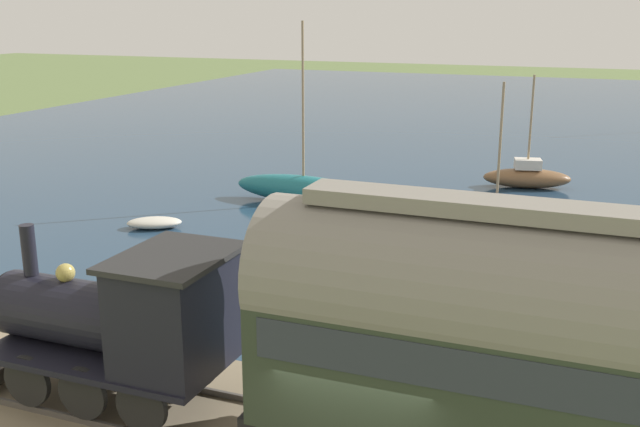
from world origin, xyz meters
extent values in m
cube|color=navy|center=(43.43, 0.00, 0.00)|extent=(80.00, 80.00, 0.01)
cylinder|color=black|center=(-0.16, 3.91, 1.17)|extent=(0.12, 1.00, 1.00)
cylinder|color=black|center=(1.63, 3.91, 1.17)|extent=(0.12, 1.00, 1.00)
cylinder|color=black|center=(-0.16, 5.17, 1.17)|extent=(0.12, 1.00, 1.00)
cylinder|color=black|center=(1.63, 5.17, 1.17)|extent=(0.12, 1.00, 1.00)
cylinder|color=black|center=(-0.16, 6.42, 1.17)|extent=(0.12, 1.00, 1.00)
cylinder|color=black|center=(1.63, 6.42, 1.17)|extent=(0.12, 1.00, 1.00)
cube|color=black|center=(0.74, 5.17, 1.58)|extent=(2.29, 4.57, 0.12)
cylinder|color=black|center=(0.74, 6.08, 2.27)|extent=(1.27, 2.74, 1.27)
cylinder|color=black|center=(0.74, 7.49, 2.27)|extent=(1.20, 0.08, 1.20)
cylinder|color=black|center=(0.74, 6.90, 3.40)|extent=(0.28, 0.28, 1.00)
sphere|color=tan|center=(0.74, 6.08, 3.05)|extent=(0.36, 0.36, 0.36)
cube|color=black|center=(0.74, 3.68, 2.62)|extent=(2.19, 1.60, 1.97)
cube|color=#282828|center=(0.74, 3.68, 3.66)|extent=(2.39, 1.84, 0.10)
cube|color=#2D2823|center=(0.74, 7.70, 0.85)|extent=(2.09, 0.44, 0.32)
cylinder|color=black|center=(1.63, -0.54, 1.05)|extent=(0.12, 0.76, 0.76)
cylinder|color=black|center=(1.63, 0.60, 1.05)|extent=(0.12, 0.76, 0.76)
cube|color=#2D3828|center=(0.74, -2.59, 2.60)|extent=(2.30, 8.74, 2.32)
cube|color=#2D333D|center=(0.74, -2.59, 3.00)|extent=(2.33, 8.20, 0.65)
cylinder|color=gray|center=(0.74, -2.59, 3.76)|extent=(2.41, 8.74, 2.41)
cube|color=gray|center=(0.74, -2.59, 5.08)|extent=(0.80, 7.29, 0.24)
ellipsoid|color=#1E707A|center=(17.98, 8.44, 0.60)|extent=(1.54, 6.29, 1.18)
cylinder|color=#9E8460|center=(17.98, 8.44, 4.30)|extent=(0.10, 0.10, 6.22)
ellipsoid|color=brown|center=(24.34, 0.13, 0.44)|extent=(2.16, 4.08, 0.87)
cylinder|color=#9E8460|center=(24.34, 0.13, 2.97)|extent=(0.10, 0.10, 4.19)
cube|color=silver|center=(24.34, 0.13, 1.10)|extent=(1.04, 1.31, 0.45)
ellipsoid|color=#335199|center=(18.33, 0.59, 0.43)|extent=(3.74, 4.77, 0.84)
cylinder|color=#9E8460|center=(18.33, 0.59, 3.06)|extent=(0.10, 0.10, 4.42)
ellipsoid|color=beige|center=(12.61, 12.18, 0.21)|extent=(1.82, 2.24, 0.41)
camera|label=1|loc=(-9.87, -3.25, 7.85)|focal=42.00mm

